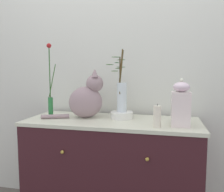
% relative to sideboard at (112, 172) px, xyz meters
% --- Properties ---
extents(wall_back, '(4.40, 0.08, 2.60)m').
position_rel_sideboard_xyz_m(wall_back, '(0.00, 0.33, 0.89)').
color(wall_back, silver).
rests_on(wall_back, ground_plane).
extents(sideboard, '(1.30, 0.54, 0.83)m').
position_rel_sideboard_xyz_m(sideboard, '(0.00, 0.00, 0.00)').
color(sideboard, '#38171D').
rests_on(sideboard, ground_plane).
extents(cat_sitting, '(0.47, 0.26, 0.38)m').
position_rel_sideboard_xyz_m(cat_sitting, '(-0.21, 0.04, 0.57)').
color(cat_sitting, gray).
rests_on(cat_sitting, sideboard).
extents(vase_slim_green, '(0.07, 0.04, 0.58)m').
position_rel_sideboard_xyz_m(vase_slim_green, '(-0.49, -0.01, 0.60)').
color(vase_slim_green, '#277036').
rests_on(vase_slim_green, sideboard).
extents(bowl_porcelain, '(0.17, 0.17, 0.05)m').
position_rel_sideboard_xyz_m(bowl_porcelain, '(0.06, 0.06, 0.44)').
color(bowl_porcelain, white).
rests_on(bowl_porcelain, sideboard).
extents(vase_glass_clear, '(0.16, 0.14, 0.48)m').
position_rel_sideboard_xyz_m(vase_glass_clear, '(0.06, 0.07, 0.61)').
color(vase_glass_clear, silver).
rests_on(vase_glass_clear, bowl_porcelain).
extents(jar_lidded_porcelain, '(0.12, 0.12, 0.32)m').
position_rel_sideboard_xyz_m(jar_lidded_porcelain, '(0.49, -0.09, 0.56)').
color(jar_lidded_porcelain, silver).
rests_on(jar_lidded_porcelain, sideboard).
extents(candle_pillar, '(0.05, 0.05, 0.15)m').
position_rel_sideboard_xyz_m(candle_pillar, '(0.34, -0.16, 0.48)').
color(candle_pillar, silver).
rests_on(candle_pillar, sideboard).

